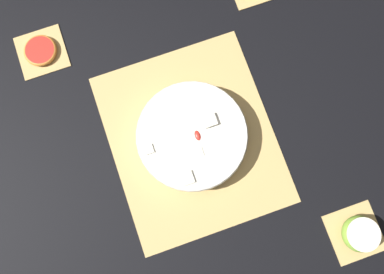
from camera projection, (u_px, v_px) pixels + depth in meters
ground_plane at (192, 139)px, 0.95m from camera, size 6.00×6.00×0.00m
bamboo_mat_center at (192, 139)px, 0.95m from camera, size 0.47×0.40×0.01m
coaster_mat_near_left at (355, 233)px, 0.91m from camera, size 0.12×0.12×0.01m
coaster_mat_far_right at (42, 52)px, 0.98m from camera, size 0.12×0.12×0.01m
fruit_salad_bowl at (192, 137)px, 0.91m from camera, size 0.27×0.27×0.07m
apple_half at (360, 234)px, 0.88m from camera, size 0.09×0.09×0.05m
grapefruit_slice at (40, 51)px, 0.97m from camera, size 0.09×0.09×0.01m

